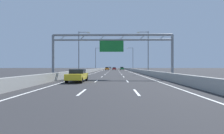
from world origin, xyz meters
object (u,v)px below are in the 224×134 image
(streetlamp_right_mid, at_px, (147,50))
(yellow_car, at_px, (77,75))
(streetlamp_right_far, at_px, (132,58))
(streetlamp_left_mid, at_px, (80,50))
(white_car, at_px, (110,68))
(streetlamp_left_far, at_px, (96,58))
(sign_gantry, at_px, (112,44))
(orange_car, at_px, (107,68))
(red_car, at_px, (114,69))
(green_car, at_px, (122,68))

(streetlamp_right_mid, distance_m, yellow_car, 23.51)
(streetlamp_right_mid, relative_size, streetlamp_right_far, 1.00)
(streetlamp_left_mid, height_order, yellow_car, streetlamp_left_mid)
(streetlamp_right_mid, height_order, white_car, streetlamp_right_mid)
(streetlamp_left_far, bearing_deg, streetlamp_right_far, 0.00)
(streetlamp_right_mid, xyz_separation_m, white_car, (-10.83, 94.05, -4.65))
(sign_gantry, height_order, orange_car, sign_gantry)
(red_car, height_order, white_car, white_car)
(orange_car, bearing_deg, streetlamp_right_far, -50.00)
(streetlamp_left_far, relative_size, yellow_car, 2.13)
(green_car, bearing_deg, streetlamp_right_far, -78.81)
(streetlamp_left_mid, distance_m, red_car, 51.27)
(streetlamp_right_mid, relative_size, orange_car, 2.28)
(red_car, bearing_deg, orange_car, -138.16)
(red_car, bearing_deg, streetlamp_left_mid, -98.33)
(red_car, distance_m, orange_car, 4.63)
(sign_gantry, bearing_deg, streetlamp_left_far, 98.69)
(streetlamp_left_far, bearing_deg, green_car, 58.26)
(white_car, relative_size, green_car, 0.95)
(streetlamp_left_far, bearing_deg, white_car, 86.07)
(streetlamp_right_far, xyz_separation_m, red_car, (-7.53, 16.17, -4.68))
(streetlamp_left_mid, distance_m, streetlamp_right_mid, 14.93)
(sign_gantry, bearing_deg, streetlamp_right_far, 81.27)
(streetlamp_left_mid, distance_m, green_car, 54.03)
(streetlamp_left_mid, distance_m, streetlamp_right_far, 37.45)
(yellow_car, bearing_deg, streetlamp_right_mid, 60.79)
(white_car, bearing_deg, orange_car, -90.18)
(orange_car, bearing_deg, streetlamp_left_far, -106.79)
(sign_gantry, xyz_separation_m, streetlamp_left_far, (-7.45, 48.74, 0.52))
(red_car, xyz_separation_m, white_car, (-3.30, 43.53, 0.03))
(streetlamp_right_mid, bearing_deg, yellow_car, -119.21)
(streetlamp_right_mid, bearing_deg, red_car, 98.48)
(streetlamp_right_far, height_order, white_car, streetlamp_right_far)
(streetlamp_left_mid, bearing_deg, sign_gantry, -62.64)
(sign_gantry, bearing_deg, yellow_car, -123.39)
(sign_gantry, height_order, yellow_car, sign_gantry)
(streetlamp_left_far, bearing_deg, yellow_car, -86.13)
(orange_car, bearing_deg, streetlamp_right_mid, -76.96)
(orange_car, distance_m, green_car, 9.02)
(streetlamp_left_far, distance_m, streetlamp_right_far, 14.93)
(streetlamp_right_far, bearing_deg, sign_gantry, -98.73)
(streetlamp_right_far, relative_size, green_car, 2.04)
(sign_gantry, relative_size, orange_car, 4.15)
(streetlamp_left_mid, relative_size, streetlamp_right_far, 1.00)
(streetlamp_left_far, height_order, green_car, streetlamp_left_far)
(streetlamp_left_mid, bearing_deg, streetlamp_right_far, 66.50)
(white_car, distance_m, green_car, 42.04)
(streetlamp_right_far, bearing_deg, streetlamp_right_mid, -90.00)
(red_car, bearing_deg, yellow_car, -93.01)
(streetlamp_right_mid, height_order, streetlamp_right_far, same)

